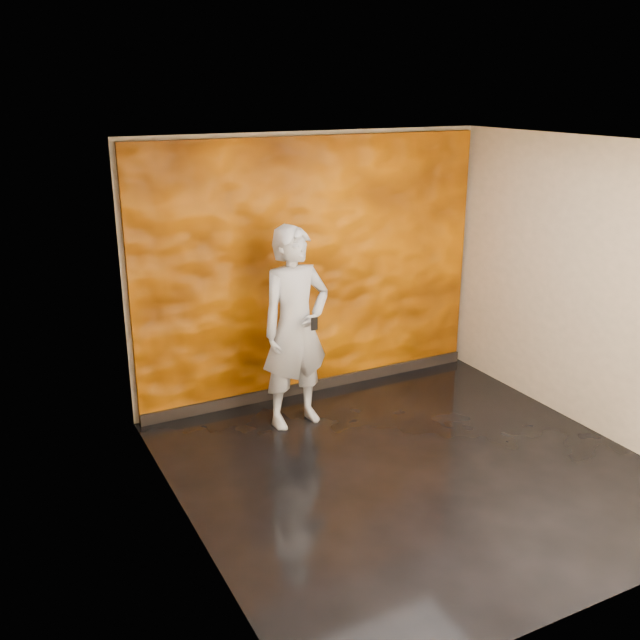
# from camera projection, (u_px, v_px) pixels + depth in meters

# --- Properties ---
(room) EXTENTS (4.02, 4.02, 2.81)m
(room) POSITION_uv_depth(u_px,v_px,m) (419.00, 319.00, 5.88)
(room) COLOR black
(room) RESTS_ON ground
(feature_wall) EXTENTS (3.90, 0.06, 2.75)m
(feature_wall) POSITION_uv_depth(u_px,v_px,m) (313.00, 269.00, 7.55)
(feature_wall) COLOR orange
(feature_wall) RESTS_ON ground
(baseboard) EXTENTS (3.90, 0.04, 0.12)m
(baseboard) POSITION_uv_depth(u_px,v_px,m) (315.00, 385.00, 7.93)
(baseboard) COLOR black
(baseboard) RESTS_ON ground
(man) EXTENTS (0.78, 0.55, 2.00)m
(man) POSITION_uv_depth(u_px,v_px,m) (295.00, 328.00, 6.89)
(man) COLOR #8F929C
(man) RESTS_ON ground
(phone) EXTENTS (0.07, 0.02, 0.12)m
(phone) POSITION_uv_depth(u_px,v_px,m) (314.00, 324.00, 6.60)
(phone) COLOR black
(phone) RESTS_ON man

